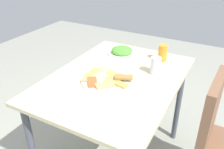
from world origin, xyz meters
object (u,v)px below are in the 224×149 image
Objects in this scene: pide_platter at (106,79)px; spoon at (74,109)px; dining_table at (116,89)px; drinking_glass at (156,66)px; soda_can at (163,53)px; paper_napkin at (72,109)px; fork at (69,107)px; salad_plate_greens at (122,51)px; dining_chair at (224,140)px.

spoon is at bearing 1.02° from pide_platter.
drinking_glass is (-0.17, 0.21, 0.15)m from dining_table.
soda_can reaches higher than pide_platter.
dining_table is at bearing 156.60° from pide_platter.
dining_table is at bearing 173.91° from paper_napkin.
pide_platter is 0.35m from drinking_glass.
spoon is at bearing 96.69° from fork.
soda_can is 0.73× the size of spoon.
salad_plate_greens is 0.39m from drinking_glass.
paper_napkin is (0.34, -0.01, -0.01)m from pide_platter.
drinking_glass is 0.74× the size of paper_napkin.
pide_platter reaches higher than fork.
paper_napkin is (0.59, -0.25, -0.06)m from drinking_glass.
drinking_glass is at bearing -101.97° from dining_chair.
fork reaches higher than dining_table.
dining_table is 1.23× the size of dining_chair.
spoon reaches higher than dining_table.
drinking_glass reaches higher than pide_platter.
drinking_glass is at bearing 135.46° from pide_platter.
soda_can reaches higher than paper_napkin.
paper_napkin is at bearing -6.09° from dining_table.
drinking_glass is at bearing 61.32° from salad_plate_greens.
soda_can is (-0.47, 0.22, 0.05)m from pide_platter.
fork is (0.77, 0.07, -0.02)m from salad_plate_greens.
salad_plate_greens is 1.42× the size of paper_napkin.
pide_platter is at bearing -24.97° from soda_can.
spoon is at bearing 7.74° from salad_plate_greens.
spoon is (0.77, 0.10, -0.02)m from salad_plate_greens.
pide_platter is at bearing -79.49° from dining_chair.
dining_chair is 0.96m from fork.
pide_platter is at bearing -178.32° from fork.
pide_platter is 0.34m from paper_napkin.
dining_chair is 7.29× the size of soda_can.
salad_plate_greens is at bearing -109.14° from dining_chair.
salad_plate_greens reaches higher than pide_platter.
drinking_glass reaches higher than paper_napkin.
salad_plate_greens is 1.93× the size of drinking_glass.
dining_table is 0.13m from pide_platter.
salad_plate_greens is 0.78m from paper_napkin.
dining_table is 8.99× the size of soda_can.
pide_platter is 0.34m from spoon.
pide_platter is 2.67× the size of soda_can.
soda_can is (-0.33, -0.53, 0.34)m from dining_chair.
pide_platter is 1.44× the size of salad_plate_greens.
dining_chair is 0.71m from soda_can.
spoon reaches higher than paper_napkin.
salad_plate_greens is at bearing -168.21° from fork.
paper_napkin is (0.81, -0.23, -0.06)m from soda_can.
fork is (0.34, -0.03, -0.01)m from pide_platter.
salad_plate_greens is 0.32m from soda_can.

